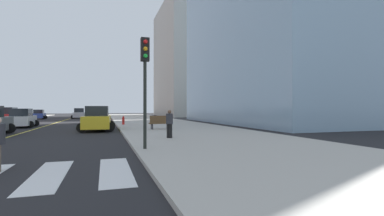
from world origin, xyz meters
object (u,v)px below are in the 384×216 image
(car_silver_fourth, at_px, (79,114))
(park_bench, at_px, (160,123))
(car_yellow_second, at_px, (97,119))
(pedestrian_waiting_east, at_px, (169,122))
(car_red_seventh, at_px, (7,116))
(car_green_fifth, at_px, (97,116))
(traffic_light_near_corner, at_px, (145,71))
(car_white_nearest, at_px, (22,119))
(fire_hydrant, at_px, (123,120))
(car_blue_third, at_px, (39,115))

(car_silver_fourth, relative_size, park_bench, 2.39)
(car_yellow_second, height_order, pedestrian_waiting_east, car_yellow_second)
(park_bench, xyz_separation_m, pedestrian_waiting_east, (-0.80, -6.94, 0.36))
(car_yellow_second, xyz_separation_m, car_red_seventh, (-10.65, 14.22, -0.03))
(car_green_fifth, height_order, park_bench, car_green_fifth)
(traffic_light_near_corner, bearing_deg, car_white_nearest, -63.85)
(car_white_nearest, bearing_deg, park_bench, -35.84)
(pedestrian_waiting_east, bearing_deg, car_green_fifth, 148.38)
(park_bench, distance_m, fire_hydrant, 8.19)
(car_white_nearest, xyz_separation_m, fire_hydrant, (9.70, -0.47, -0.29))
(car_white_nearest, relative_size, car_blue_third, 1.10)
(traffic_light_near_corner, bearing_deg, fire_hydrant, -90.89)
(car_red_seventh, bearing_deg, fire_hydrant, -32.56)
(car_silver_fourth, bearing_deg, park_bench, 103.93)
(car_blue_third, xyz_separation_m, car_silver_fourth, (6.50, 0.86, 0.12))
(car_blue_third, distance_m, car_green_fifth, 20.05)
(car_silver_fourth, distance_m, fire_hydrant, 25.58)
(pedestrian_waiting_east, bearing_deg, park_bench, 129.85)
(car_green_fifth, bearing_deg, car_yellow_second, 93.99)
(car_yellow_second, relative_size, car_green_fifth, 1.12)
(fire_hydrant, bearing_deg, traffic_light_near_corner, -90.89)
(car_silver_fourth, bearing_deg, car_white_nearest, 80.94)
(car_red_seventh, xyz_separation_m, traffic_light_near_corner, (12.87, -26.88, 2.54))
(car_green_fifth, height_order, pedestrian_waiting_east, car_green_fifth)
(car_yellow_second, xyz_separation_m, traffic_light_near_corner, (2.22, -12.67, 2.52))
(car_yellow_second, bearing_deg, car_blue_third, -68.23)
(car_blue_third, height_order, pedestrian_waiting_east, pedestrian_waiting_east)
(car_silver_fourth, relative_size, pedestrian_waiting_east, 2.65)
(car_red_seventh, relative_size, fire_hydrant, 5.08)
(car_blue_third, bearing_deg, car_white_nearest, -84.66)
(car_yellow_second, distance_m, park_bench, 5.31)
(traffic_light_near_corner, bearing_deg, car_yellow_second, -80.06)
(car_blue_third, height_order, car_green_fifth, car_green_fifth)
(car_white_nearest, bearing_deg, pedestrian_waiting_east, -54.84)
(car_white_nearest, relative_size, park_bench, 2.32)
(car_silver_fourth, bearing_deg, traffic_light_near_corner, 96.67)
(car_blue_third, height_order, car_silver_fourth, car_silver_fourth)
(traffic_light_near_corner, distance_m, fire_hydrant, 18.93)
(car_yellow_second, relative_size, car_silver_fourth, 1.09)
(car_blue_third, height_order, fire_hydrant, car_blue_third)
(car_blue_third, distance_m, fire_hydrant, 27.17)
(car_white_nearest, distance_m, car_green_fifth, 9.18)
(car_white_nearest, distance_m, car_silver_fourth, 24.52)
(car_white_nearest, height_order, car_blue_third, car_white_nearest)
(car_green_fifth, xyz_separation_m, traffic_light_near_corner, (2.55, -25.27, 2.62))
(park_bench, relative_size, fire_hydrant, 2.04)
(car_white_nearest, xyz_separation_m, park_bench, (12.19, -8.27, -0.18))
(car_white_nearest, distance_m, car_red_seventh, 8.46)
(car_silver_fourth, distance_m, car_green_fifth, 18.54)
(car_green_fifth, xyz_separation_m, car_red_seventh, (-10.33, 1.61, 0.08))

